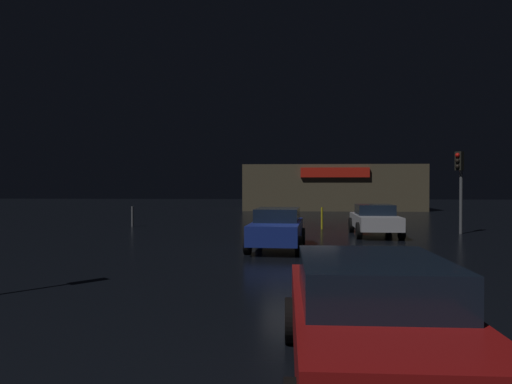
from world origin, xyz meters
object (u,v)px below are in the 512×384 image
(car_near, at_px, (277,228))
(car_far, at_px, (372,319))
(traffic_signal_main, at_px, (460,175))
(car_crossing, at_px, (375,219))
(store_building, at_px, (330,187))

(car_near, relative_size, car_far, 1.01)
(traffic_signal_main, height_order, car_near, traffic_signal_main)
(traffic_signal_main, bearing_deg, car_crossing, -165.84)
(store_building, height_order, car_near, store_building)
(car_near, height_order, car_crossing, car_near)
(car_near, height_order, car_far, car_far)
(store_building, distance_m, traffic_signal_main, 23.04)
(car_near, bearing_deg, car_far, -83.63)
(car_near, bearing_deg, store_building, 81.22)
(traffic_signal_main, relative_size, car_near, 0.85)
(store_building, height_order, car_crossing, store_building)
(car_crossing, bearing_deg, car_near, -132.07)
(store_building, height_order, traffic_signal_main, store_building)
(store_building, relative_size, car_near, 3.51)
(car_far, relative_size, car_crossing, 1.00)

